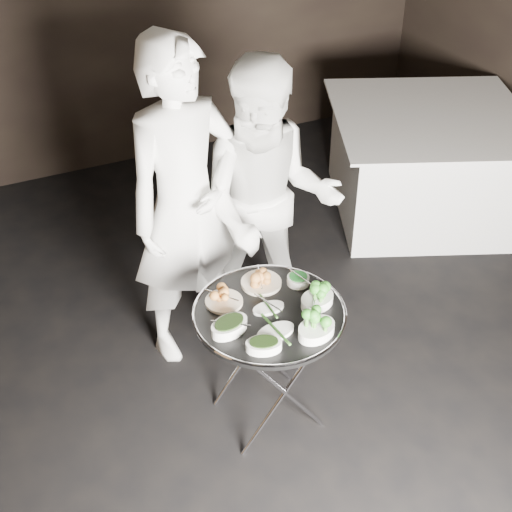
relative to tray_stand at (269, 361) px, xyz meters
name	(u,v)px	position (x,y,z in m)	size (l,w,h in m)	color
floor	(280,489)	(-0.14, -0.43, -0.42)	(6.00, 7.00, 0.05)	black
tray_stand	(269,361)	(0.00, 0.00, 0.00)	(0.48, 0.40, 0.70)	silver
serving_tray	(269,313)	(0.00, 0.00, 0.32)	(0.74, 0.74, 0.04)	black
potato_plate_a	(224,298)	(-0.17, 0.15, 0.35)	(0.19, 0.19, 0.07)	beige
potato_plate_b	(261,279)	(0.06, 0.21, 0.36)	(0.20, 0.20, 0.07)	beige
greens_bowl	(298,279)	(0.23, 0.14, 0.36)	(0.11, 0.11, 0.06)	silver
asparagus_plate_a	(268,307)	(0.00, 0.02, 0.34)	(0.16, 0.09, 0.03)	silver
asparagus_plate_b	(276,331)	(-0.04, -0.15, 0.34)	(0.20, 0.13, 0.04)	silver
spinach_bowl_a	(229,325)	(-0.23, -0.04, 0.36)	(0.22, 0.17, 0.08)	silver
spinach_bowl_b	(264,344)	(-0.13, -0.22, 0.36)	(0.19, 0.15, 0.07)	silver
broccoli_bowl_a	(317,299)	(0.23, -0.05, 0.36)	(0.21, 0.18, 0.08)	silver
broccoli_bowl_b	(316,328)	(0.13, -0.23, 0.36)	(0.23, 0.19, 0.08)	silver
serving_utensils	(266,295)	(0.02, 0.07, 0.38)	(0.58, 0.43, 0.01)	silver
waiter_left	(186,207)	(-0.14, 0.72, 0.54)	(0.68, 0.45, 1.87)	white
waiter_right	(268,206)	(0.32, 0.68, 0.45)	(0.82, 0.64, 1.69)	white
dining_table	(425,164)	(1.94, 1.36, 0.00)	(1.37, 1.37, 0.78)	white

